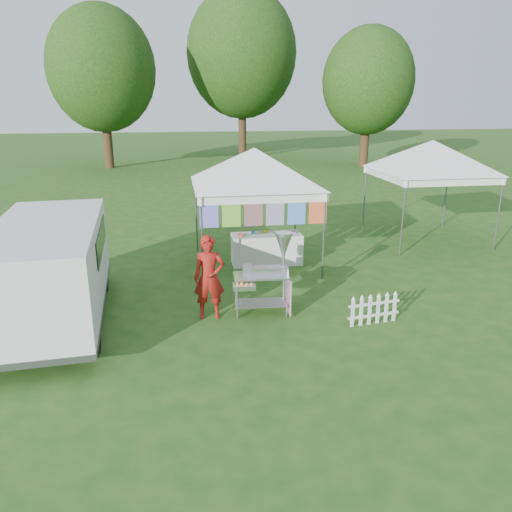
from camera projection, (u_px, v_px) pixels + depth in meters
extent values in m
plane|color=#204C15|center=(282.00, 319.00, 9.82)|extent=(120.00, 120.00, 0.00)
cylinder|color=#59595E|center=(202.00, 242.00, 11.24)|extent=(0.04, 0.04, 2.10)
cylinder|color=#59595E|center=(324.00, 237.00, 11.68)|extent=(0.04, 0.04, 2.10)
cylinder|color=#59595E|center=(196.00, 215.00, 13.92)|extent=(0.04, 0.04, 2.10)
cylinder|color=#59595E|center=(295.00, 211.00, 14.35)|extent=(0.04, 0.04, 2.10)
cube|color=white|center=(264.00, 199.00, 11.17)|extent=(3.00, 0.03, 0.22)
cube|color=white|center=(246.00, 180.00, 13.85)|extent=(3.00, 0.03, 0.22)
pyramid|color=white|center=(254.00, 148.00, 12.21)|extent=(4.24, 4.24, 0.90)
cylinder|color=#59595E|center=(264.00, 195.00, 11.15)|extent=(3.00, 0.03, 0.03)
cube|color=#A91BC3|center=(209.00, 212.00, 11.06)|extent=(0.42, 0.01, 0.70)
cube|color=#189332|center=(231.00, 212.00, 11.14)|extent=(0.42, 0.01, 0.70)
cube|color=orange|center=(253.00, 211.00, 11.22)|extent=(0.42, 0.01, 0.70)
cube|color=#36B7CD|center=(275.00, 210.00, 11.29)|extent=(0.42, 0.01, 0.70)
cube|color=#1933CC|center=(297.00, 209.00, 11.37)|extent=(0.42, 0.01, 0.70)
cube|color=red|center=(318.00, 209.00, 11.45)|extent=(0.42, 0.01, 0.70)
cylinder|color=#59595E|center=(403.00, 218.00, 13.49)|extent=(0.04, 0.04, 2.10)
cylinder|color=#59595E|center=(498.00, 215.00, 13.93)|extent=(0.04, 0.04, 2.10)
cylinder|color=#59595E|center=(364.00, 199.00, 16.17)|extent=(0.04, 0.04, 2.10)
cylinder|color=#59595E|center=(446.00, 196.00, 16.60)|extent=(0.04, 0.04, 2.10)
cube|color=white|center=(455.00, 182.00, 13.42)|extent=(3.00, 0.03, 0.22)
cube|color=white|center=(408.00, 168.00, 16.10)|extent=(3.00, 0.03, 0.22)
pyramid|color=white|center=(433.00, 140.00, 14.46)|extent=(4.24, 4.24, 0.90)
cylinder|color=#59595E|center=(456.00, 179.00, 13.40)|extent=(3.00, 0.03, 0.03)
cylinder|color=#362013|center=(107.00, 136.00, 30.91)|extent=(0.56, 0.56, 3.96)
ellipsoid|color=#345C19|center=(101.00, 69.00, 29.74)|extent=(6.40, 6.40, 7.36)
cylinder|color=#362013|center=(242.00, 124.00, 35.91)|extent=(0.56, 0.56, 4.84)
ellipsoid|color=#345C19|center=(242.00, 54.00, 34.49)|extent=(7.60, 7.60, 8.74)
cylinder|color=#362013|center=(365.00, 138.00, 31.53)|extent=(0.56, 0.56, 3.52)
ellipsoid|color=#345C19|center=(368.00, 81.00, 30.49)|extent=(5.60, 5.60, 6.44)
cylinder|color=gray|center=(237.00, 300.00, 9.71)|extent=(0.04, 0.04, 0.81)
cylinder|color=gray|center=(287.00, 298.00, 9.80)|extent=(0.04, 0.04, 0.81)
cylinder|color=gray|center=(236.00, 291.00, 10.12)|extent=(0.04, 0.04, 0.81)
cylinder|color=gray|center=(284.00, 290.00, 10.21)|extent=(0.04, 0.04, 0.81)
cube|color=gray|center=(261.00, 303.00, 10.01)|extent=(1.05, 0.58, 0.01)
cube|color=#B7B7BC|center=(261.00, 275.00, 9.84)|extent=(1.11, 0.61, 0.04)
cube|color=#B7B7BC|center=(269.00, 270.00, 9.87)|extent=(0.78, 0.27, 0.13)
cube|color=gray|center=(247.00, 270.00, 9.82)|extent=(0.19, 0.21, 0.20)
cylinder|color=gray|center=(284.00, 255.00, 9.80)|extent=(0.05, 0.05, 0.81)
cone|color=#B7B7BC|center=(284.00, 244.00, 9.73)|extent=(0.34, 0.34, 0.36)
cylinder|color=#B7B7BC|center=(284.00, 234.00, 9.67)|extent=(0.36, 0.36, 0.05)
cube|color=#B7B7BC|center=(244.00, 286.00, 9.51)|extent=(0.45, 0.30, 0.09)
cube|color=pink|center=(288.00, 293.00, 10.01)|extent=(0.06, 0.67, 0.73)
cube|color=white|center=(288.00, 274.00, 9.61)|extent=(0.02, 0.13, 0.16)
imported|color=maroon|center=(209.00, 278.00, 9.65)|extent=(0.63, 0.43, 1.66)
cube|color=silver|center=(49.00, 266.00, 9.39)|extent=(2.18, 4.74, 1.62)
cube|color=#59595E|center=(55.00, 305.00, 9.64)|extent=(2.20, 4.79, 0.11)
cube|color=silver|center=(65.00, 255.00, 11.36)|extent=(1.80, 0.77, 0.83)
cube|color=black|center=(101.00, 240.00, 10.02)|extent=(0.20, 2.54, 0.51)
cube|color=black|center=(63.00, 222.00, 11.47)|extent=(1.57, 0.14, 0.51)
cylinder|color=black|center=(93.00, 335.00, 8.44)|extent=(0.25, 0.64, 0.63)
cylinder|color=black|center=(25.00, 283.00, 10.83)|extent=(0.25, 0.64, 0.63)
cylinder|color=black|center=(103.00, 277.00, 11.19)|extent=(0.25, 0.64, 0.63)
cube|color=silver|center=(353.00, 313.00, 9.39)|extent=(0.07, 0.03, 0.56)
cube|color=silver|center=(361.00, 312.00, 9.44)|extent=(0.07, 0.03, 0.56)
cube|color=silver|center=(370.00, 311.00, 9.49)|extent=(0.07, 0.03, 0.56)
cube|color=silver|center=(378.00, 310.00, 9.54)|extent=(0.07, 0.03, 0.56)
cube|color=silver|center=(386.00, 309.00, 9.59)|extent=(0.07, 0.03, 0.56)
cube|color=silver|center=(394.00, 308.00, 9.64)|extent=(0.07, 0.03, 0.56)
cube|color=silver|center=(373.00, 315.00, 9.55)|extent=(1.07, 0.18, 0.05)
cube|color=silver|center=(374.00, 304.00, 9.47)|extent=(1.07, 0.18, 0.05)
cube|color=white|center=(267.00, 249.00, 13.02)|extent=(1.80, 0.70, 0.80)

